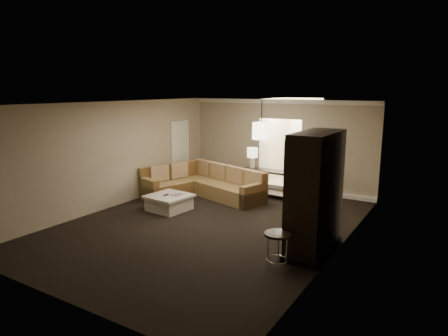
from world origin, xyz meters
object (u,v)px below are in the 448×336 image
Objects in this scene: console_table at (276,182)px; drink_table at (278,242)px; sectional_sofa at (203,184)px; coffee_table at (169,202)px; person at (294,160)px; armoire at (315,196)px.

console_table reaches higher than drink_table.
coffee_table is at bearing -71.77° from sectional_sofa.
sectional_sofa is at bearing 43.57° from person.
console_table is at bearing 124.81° from armoire.
armoire is 5.06m from person.
coffee_table is at bearing 171.16° from armoire.
sectional_sofa is 2.00× the size of person.
coffee_table is 4.39m from person.
console_table is at bearing 114.63° from drink_table.
console_table is 3.39× the size of drink_table.
sectional_sofa is 1.72× the size of console_table.
armoire is 1.22m from drink_table.
armoire is at bearing 109.10° from person.
armoire is 1.31× the size of person.
armoire is (4.12, -2.24, 0.76)m from sectional_sofa.
sectional_sofa is at bearing 139.96° from drink_table.
sectional_sofa is 3.27× the size of coffee_table.
person is (1.88, 3.91, 0.68)m from coffee_table.
sectional_sofa is at bearing 91.01° from coffee_table.
sectional_sofa is 2.13m from console_table.
person is (-2.21, 4.54, -0.23)m from armoire.
armoire is at bearing -8.84° from coffee_table.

